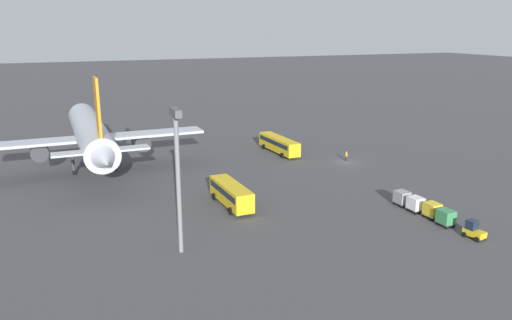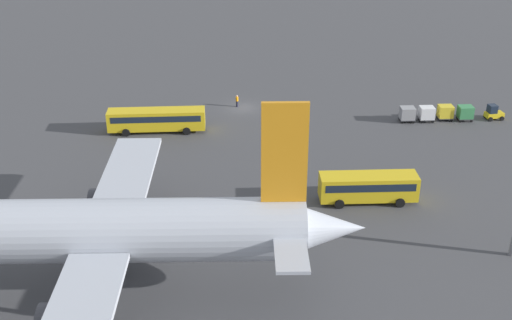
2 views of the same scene
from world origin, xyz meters
TOP-DOWN VIEW (x-y plane):
  - ground_plane at (0.00, 0.00)m, footprint 600.00×600.00m
  - airplane at (11.36, 42.86)m, footprint 43.80×37.21m
  - shuttle_bus_near at (11.04, 8.38)m, footprint 12.67×3.43m
  - shuttle_bus_far at (-13.51, 26.87)m, footprint 10.27×3.28m
  - baggage_tug at (-34.32, 4.38)m, footprint 2.59×1.99m
  - worker_person at (0.79, -0.47)m, footprint 0.38×0.38m
  - cargo_cart_green at (-30.31, 4.83)m, footprint 2.07×1.77m
  - cargo_cart_yellow at (-27.65, 4.63)m, footprint 2.07×1.77m
  - cargo_cart_white at (-25.00, 5.10)m, footprint 2.07×1.77m
  - cargo_cart_grey at (-22.34, 5.21)m, footprint 2.07×1.77m

SIDE VIEW (x-z plane):
  - ground_plane at x=0.00m, z-range 0.00..0.00m
  - worker_person at x=0.79m, z-range 0.00..1.74m
  - baggage_tug at x=-34.32m, z-range -0.11..1.99m
  - cargo_cart_green at x=-30.31m, z-range 0.16..2.22m
  - cargo_cart_yellow at x=-27.65m, z-range 0.16..2.22m
  - cargo_cart_white at x=-25.00m, z-range 0.16..2.22m
  - cargo_cart_grey at x=-22.34m, z-range 0.16..2.22m
  - shuttle_bus_near at x=11.04m, z-range 0.31..3.32m
  - shuttle_bus_far at x=-13.51m, z-range 0.31..3.39m
  - airplane at x=11.36m, z-range -2.13..15.09m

